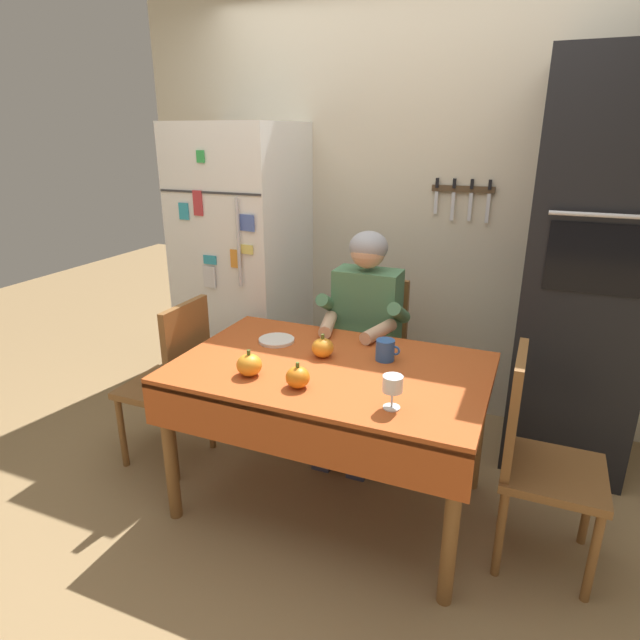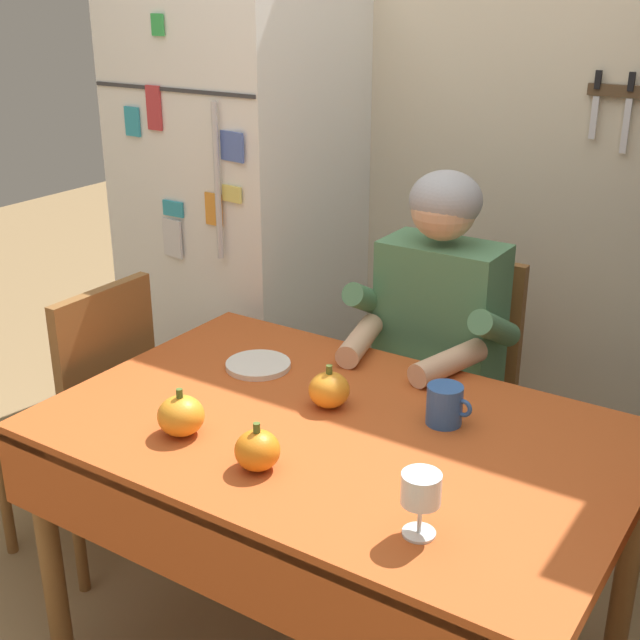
% 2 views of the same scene
% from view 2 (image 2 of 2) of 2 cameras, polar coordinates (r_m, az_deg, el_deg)
% --- Properties ---
extents(back_wall_assembly, '(3.70, 0.13, 2.60)m').
position_cam_2_polar(back_wall_assembly, '(2.96, 15.37, 12.53)').
color(back_wall_assembly, beige).
rests_on(back_wall_assembly, ground).
extents(refrigerator, '(0.68, 0.71, 1.80)m').
position_cam_2_polar(refrigerator, '(3.18, -5.16, 6.40)').
color(refrigerator, white).
rests_on(refrigerator, ground).
extents(dining_table, '(1.40, 0.90, 0.74)m').
position_cam_2_polar(dining_table, '(2.09, 0.80, -9.37)').
color(dining_table, brown).
rests_on(dining_table, ground).
extents(chair_behind_person, '(0.40, 0.40, 0.93)m').
position_cam_2_polar(chair_behind_person, '(2.80, 8.85, -4.52)').
color(chair_behind_person, brown).
rests_on(chair_behind_person, ground).
extents(seated_person, '(0.47, 0.55, 1.25)m').
position_cam_2_polar(seated_person, '(2.55, 7.35, -1.56)').
color(seated_person, '#38384C').
rests_on(seated_person, ground).
extents(chair_left_side, '(0.40, 0.40, 0.93)m').
position_cam_2_polar(chair_left_side, '(2.71, -15.21, -5.97)').
color(chair_left_side, brown).
rests_on(chair_left_side, ground).
extents(coffee_mug, '(0.12, 0.09, 0.10)m').
position_cam_2_polar(coffee_mug, '(2.08, 8.39, -5.66)').
color(coffee_mug, '#2D569E').
rests_on(coffee_mug, dining_table).
extents(wine_glass, '(0.08, 0.08, 0.14)m').
position_cam_2_polar(wine_glass, '(1.66, 6.79, -11.38)').
color(wine_glass, white).
rests_on(wine_glass, dining_table).
extents(pumpkin_large, '(0.11, 0.11, 0.12)m').
position_cam_2_polar(pumpkin_large, '(2.04, -9.32, -6.35)').
color(pumpkin_large, orange).
rests_on(pumpkin_large, dining_table).
extents(pumpkin_medium, '(0.10, 0.10, 0.11)m').
position_cam_2_polar(pumpkin_medium, '(1.88, -4.23, -8.71)').
color(pumpkin_medium, orange).
rests_on(pumpkin_medium, dining_table).
extents(pumpkin_small, '(0.10, 0.10, 0.11)m').
position_cam_2_polar(pumpkin_small, '(2.14, 0.62, -4.70)').
color(pumpkin_small, orange).
rests_on(pumpkin_small, dining_table).
extents(serving_tray, '(0.18, 0.18, 0.02)m').
position_cam_2_polar(serving_tray, '(2.37, -4.18, -3.03)').
color(serving_tray, silver).
rests_on(serving_tray, dining_table).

